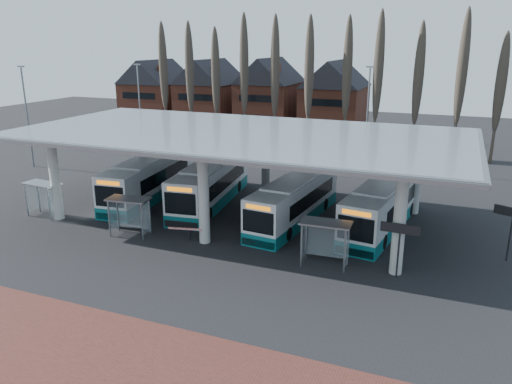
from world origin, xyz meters
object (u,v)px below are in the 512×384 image
at_px(bus_1, 211,184).
at_px(bus_2, 295,201).
at_px(shelter_2, 326,233).
at_px(shelter_1, 130,208).
at_px(bus_0, 150,178).
at_px(bus_3, 383,205).
at_px(shelter_0, 44,192).

height_order(bus_1, bus_2, bus_1).
bearing_deg(shelter_2, shelter_1, 178.57).
bearing_deg(shelter_2, bus_2, 118.70).
relative_size(bus_0, bus_1, 1.00).
height_order(bus_0, bus_3, bus_0).
xyz_separation_m(bus_1, bus_3, (13.53, -0.33, -0.04)).
distance_m(bus_1, shelter_1, 8.36).
bearing_deg(shelter_0, bus_2, 23.36).
distance_m(bus_0, bus_1, 5.43).
relative_size(bus_1, shelter_0, 4.35).
bearing_deg(bus_3, shelter_1, -145.83).
height_order(shelter_0, shelter_1, shelter_1).
bearing_deg(shelter_1, bus_1, 69.90).
bearing_deg(bus_1, bus_3, -8.55).
relative_size(bus_2, shelter_2, 3.95).
xyz_separation_m(shelter_1, shelter_2, (13.25, 0.24, 0.07)).
bearing_deg(shelter_2, shelter_0, 176.04).
height_order(bus_1, shelter_2, bus_1).
distance_m(bus_2, bus_3, 6.17).
relative_size(bus_1, shelter_2, 4.23).
bearing_deg(bus_0, shelter_1, -71.66).
distance_m(bus_3, shelter_1, 17.28).
height_order(bus_1, shelter_0, bus_1).
distance_m(shelter_1, shelter_2, 13.25).
bearing_deg(shelter_0, bus_1, 40.97).
xyz_separation_m(bus_1, shelter_2, (11.37, -7.90, 0.35)).
height_order(bus_1, bus_3, bus_1).
xyz_separation_m(bus_2, shelter_1, (-9.34, -6.70, 0.38)).
bearing_deg(shelter_0, bus_3, 21.27).
bearing_deg(bus_1, shelter_0, -150.85).
bearing_deg(shelter_1, bus_0, 107.68).
bearing_deg(bus_2, shelter_1, -138.92).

